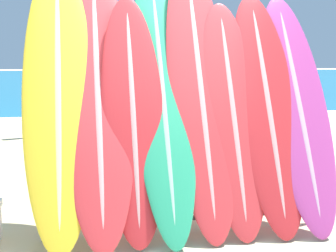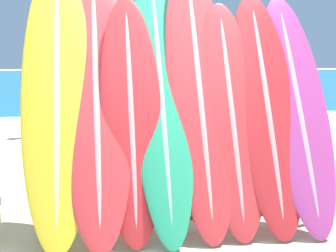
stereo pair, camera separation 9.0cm
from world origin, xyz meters
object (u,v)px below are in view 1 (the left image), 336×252
surfboard_rack (186,183)px  surfboard_slot_1 (98,94)px  surfboard_slot_4 (200,90)px  surfboard_slot_7 (298,107)px  person_near_water (204,108)px  surfboard_slot_0 (58,93)px  surfboard_slot_2 (133,114)px  surfboard_slot_3 (163,96)px  surfboard_slot_6 (267,108)px  person_mid_beach (39,89)px  surfboard_slot_5 (232,114)px

surfboard_rack → surfboard_slot_1: surfboard_slot_1 is taller
surfboard_slot_1 → surfboard_slot_4: 0.88m
surfboard_slot_7 → person_near_water: size_ratio=1.34×
surfboard_slot_0 → surfboard_slot_2: (0.60, -0.11, -0.18)m
surfboard_rack → surfboard_slot_2: size_ratio=1.18×
surfboard_rack → surfboard_slot_2: surfboard_slot_2 is taller
surfboard_rack → surfboard_slot_3: 0.76m
person_near_water → surfboard_slot_0: bearing=-163.7°
surfboard_slot_6 → person_mid_beach: (-2.36, 5.34, -0.13)m
person_mid_beach → surfboard_slot_4: bearing=82.7°
surfboard_slot_1 → surfboard_slot_0: bearing=-179.1°
surfboard_slot_4 → person_mid_beach: bearing=108.7°
surfboard_slot_4 → person_near_water: size_ratio=1.55×
surfboard_slot_1 → surfboard_slot_5: 1.16m
surfboard_slot_4 → surfboard_slot_6: (0.58, -0.09, -0.16)m
surfboard_slot_1 → surfboard_slot_3: size_ratio=1.02×
surfboard_slot_7 → surfboard_slot_5: bearing=-177.0°
surfboard_slot_0 → surfboard_slot_5: 1.47m
surfboard_slot_6 → surfboard_rack: bearing=-173.1°
surfboard_slot_5 → person_near_water: 2.02m
surfboard_rack → surfboard_slot_7: 1.21m
surfboard_slot_1 → surfboard_slot_2: (0.28, -0.12, -0.17)m
surfboard_slot_4 → surfboard_slot_6: bearing=-8.4°
person_mid_beach → person_near_water: bearing=98.7°
surfboard_slot_5 → person_mid_beach: surfboard_slot_5 is taller
surfboard_slot_0 → surfboard_slot_4: 1.20m
surfboard_slot_4 → person_mid_beach: surfboard_slot_4 is taller
surfboard_slot_2 → surfboard_slot_7: (1.48, 0.03, 0.03)m
surfboard_slot_1 → surfboard_slot_4: size_ratio=0.98×
person_near_water → surfboard_slot_7: bearing=-111.4°
surfboard_slot_1 → surfboard_slot_5: size_ratio=1.18×
surfboard_slot_3 → surfboard_slot_4: (0.33, 0.00, 0.05)m
surfboard_slot_3 → person_near_water: size_ratio=1.48×
surfboard_slot_5 → surfboard_slot_7: 0.62m
surfboard_slot_3 → surfboard_slot_7: surfboard_slot_3 is taller
surfboard_slot_0 → surfboard_slot_7: bearing=-2.1°
surfboard_slot_3 → surfboard_slot_2: bearing=-158.9°
surfboard_slot_7 → person_near_water: 2.00m
surfboard_rack → surfboard_slot_4: (0.16, 0.18, 0.77)m
surfboard_slot_6 → surfboard_slot_5: bearing=-176.3°
surfboard_slot_3 → surfboard_slot_1: bearing=178.8°
surfboard_slot_4 → surfboard_slot_7: size_ratio=1.16×
surfboard_slot_1 → person_near_water: surfboard_slot_1 is taller
surfboard_rack → surfboard_slot_5: 0.71m
surfboard_slot_7 → person_near_water: (-0.33, 1.96, -0.19)m
surfboard_slot_0 → surfboard_slot_1: 0.32m
surfboard_slot_5 → surfboard_slot_6: bearing=3.7°
surfboard_slot_7 → surfboard_slot_4: bearing=175.2°
surfboard_slot_3 → surfboard_slot_5: (0.59, -0.10, -0.16)m
surfboard_slot_0 → surfboard_slot_4: size_ratio=0.99×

